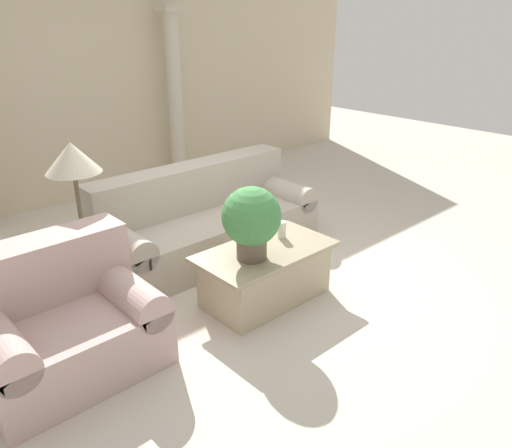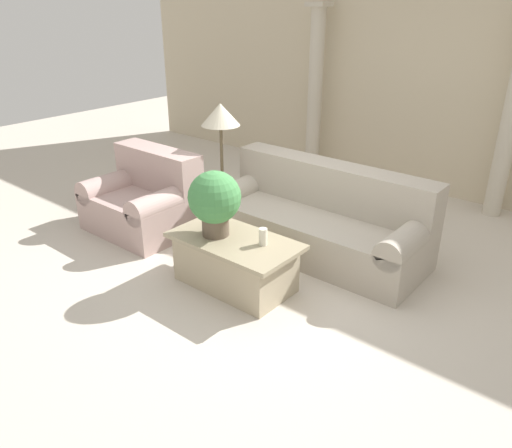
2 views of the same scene
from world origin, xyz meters
The scene contains 9 objects.
ground_plane centered at (0.00, 0.00, 0.00)m, with size 16.00×16.00×0.00m, color beige.
wall_back centered at (0.00, 3.07, 1.60)m, with size 10.00×0.06×3.20m.
sofa_long centered at (0.10, 0.62, 0.35)m, with size 2.29×0.90×0.90m.
loveseat centered at (-1.73, -0.19, 0.36)m, with size 1.17×0.90×0.90m.
coffee_table centered at (-0.09, -0.48, 0.24)m, with size 1.19×0.65×0.48m.
potted_plant centered at (-0.28, -0.52, 0.82)m, with size 0.48×0.48×0.60m.
pillar_candle centered at (0.18, -0.41, 0.56)m, with size 0.07×0.07×0.15m.
floor_lamp centered at (-1.21, 0.56, 1.20)m, with size 0.44×0.44×1.39m.
column_right centered at (1.25, 2.79, 1.23)m, with size 0.29×0.29×2.40m.
Camera 1 is at (-2.70, -3.23, 2.31)m, focal length 35.00 mm.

